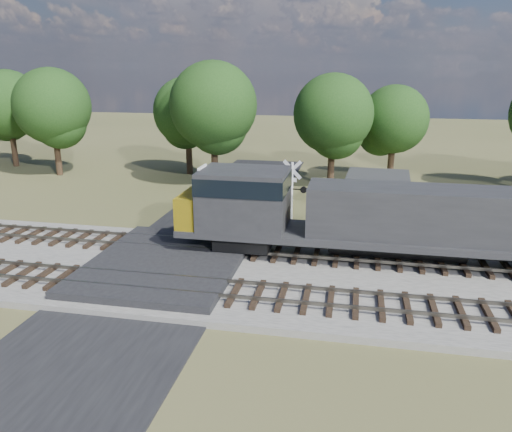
# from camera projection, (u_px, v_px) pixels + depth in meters

# --- Properties ---
(ground) EXTENTS (160.00, 160.00, 0.00)m
(ground) POSITION_uv_depth(u_px,v_px,m) (163.00, 275.00, 23.68)
(ground) COLOR #494C28
(ground) RESTS_ON ground
(ballast_bed) EXTENTS (140.00, 10.00, 0.30)m
(ballast_bed) POSITION_uv_depth(u_px,v_px,m) (379.00, 285.00, 22.22)
(ballast_bed) COLOR gray
(ballast_bed) RESTS_ON ground
(road) EXTENTS (7.00, 60.00, 0.08)m
(road) POSITION_uv_depth(u_px,v_px,m) (163.00, 274.00, 23.66)
(road) COLOR black
(road) RESTS_ON ground
(crossing_panel) EXTENTS (7.00, 9.00, 0.62)m
(crossing_panel) POSITION_uv_depth(u_px,v_px,m) (166.00, 265.00, 24.05)
(crossing_panel) COLOR #262628
(crossing_panel) RESTS_ON ground
(track_near) EXTENTS (140.00, 2.60, 0.33)m
(track_near) POSITION_uv_depth(u_px,v_px,m) (215.00, 290.00, 21.09)
(track_near) COLOR black
(track_near) RESTS_ON ballast_bed
(track_far) EXTENTS (140.00, 2.60, 0.33)m
(track_far) POSITION_uv_depth(u_px,v_px,m) (241.00, 249.00, 25.79)
(track_far) COLOR black
(track_far) RESTS_ON ballast_bed
(crossing_signal_far) EXTENTS (1.78, 0.41, 4.41)m
(crossing_signal_far) POSITION_uv_depth(u_px,v_px,m) (290.00, 204.00, 28.96)
(crossing_signal_far) COLOR silver
(crossing_signal_far) RESTS_ON ground
(equipment_shed) EXTENTS (4.21, 4.21, 2.72)m
(equipment_shed) POSITION_uv_depth(u_px,v_px,m) (377.00, 194.00, 33.09)
(equipment_shed) COLOR #4F2C21
(equipment_shed) RESTS_ON ground
(treeline) EXTENTS (78.37, 10.84, 10.13)m
(treeline) POSITION_uv_depth(u_px,v_px,m) (324.00, 111.00, 40.24)
(treeline) COLOR black
(treeline) RESTS_ON ground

